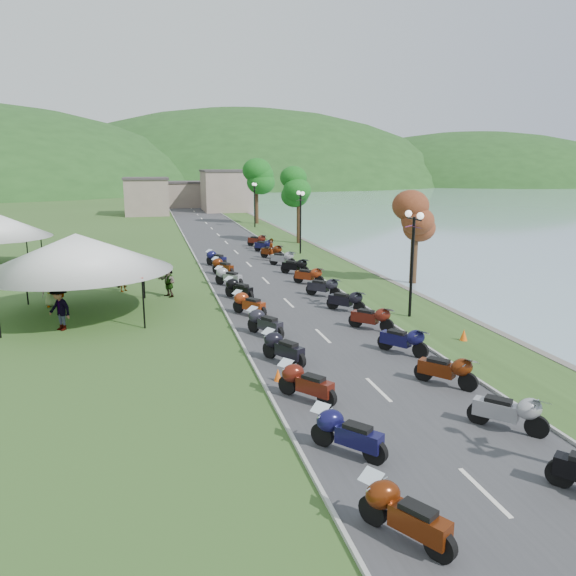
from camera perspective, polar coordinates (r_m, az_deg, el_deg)
road at (r=46.96m, az=-5.29°, el=3.65°), size 7.00×120.00×0.02m
hills_backdrop at (r=206.12m, az=-12.26°, el=10.24°), size 360.00×120.00×76.00m
far_building at (r=91.14m, az=-11.00°, el=9.33°), size 18.00×16.00×5.00m
moto_row_left at (r=22.30m, az=-1.50°, el=-4.86°), size 2.60×40.18×1.10m
moto_row_right at (r=31.00m, az=3.67°, el=0.09°), size 2.60×41.84×1.10m
vendor_tent_main at (r=28.63m, az=-20.48°, el=1.24°), size 5.93×5.93×4.00m
tree_lakeside at (r=35.02m, az=12.77°, el=5.56°), size 2.27×2.27×6.30m
pedestrian_a at (r=33.74m, az=-16.32°, el=-0.33°), size 0.77×0.82×1.82m
pedestrian_b at (r=34.93m, az=-16.64°, el=0.08°), size 0.81×0.52×1.55m
pedestrian_c at (r=26.87m, az=-22.02°, el=-3.98°), size 1.27×1.27×1.97m
traffic_cone_near at (r=19.19m, az=-1.03°, el=-8.83°), size 0.29×0.29×0.45m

